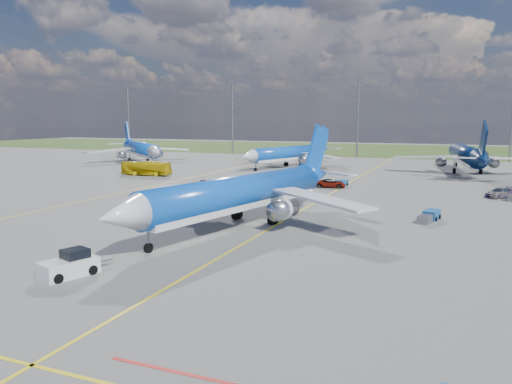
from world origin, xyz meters
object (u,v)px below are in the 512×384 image
at_px(bg_jet_nnw, 288,167).
at_px(baggage_tug_w, 429,216).
at_px(service_car_a, 203,183).
at_px(service_car_c, 501,193).
at_px(apron_bus, 146,168).
at_px(bg_jet_n, 465,172).
at_px(bg_jet_nw, 141,162).
at_px(pushback_tug, 70,265).
at_px(baggage_tug_c, 339,184).
at_px(main_airliner, 240,226).
at_px(service_car_b, 331,183).

bearing_deg(bg_jet_nnw, baggage_tug_w, -39.65).
bearing_deg(service_car_a, bg_jet_nnw, 65.22).
bearing_deg(baggage_tug_w, bg_jet_nnw, 135.07).
distance_m(service_car_a, service_car_c, 45.74).
relative_size(bg_jet_nnw, apron_bus, 3.49).
bearing_deg(bg_jet_n, bg_jet_nw, -3.57).
distance_m(bg_jet_nnw, pushback_tug, 84.11).
xyz_separation_m(bg_jet_nnw, bg_jet_n, (38.50, 3.53, 0.00)).
height_order(pushback_tug, apron_bus, apron_bus).
distance_m(bg_jet_nw, apron_bus, 31.01).
bearing_deg(pushback_tug, baggage_tug_w, 71.78).
height_order(bg_jet_n, apron_bus, bg_jet_n).
bearing_deg(bg_jet_nw, service_car_c, -67.44).
height_order(service_car_a, baggage_tug_c, service_car_a).
xyz_separation_m(bg_jet_n, apron_bus, (-59.24, -30.53, 1.42)).
bearing_deg(bg_jet_nw, bg_jet_nnw, -44.54).
height_order(main_airliner, baggage_tug_c, main_airliner).
distance_m(service_car_b, baggage_tug_c, 2.24).
height_order(main_airliner, service_car_a, main_airliner).
relative_size(bg_jet_nnw, bg_jet_n, 0.86).
bearing_deg(baggage_tug_c, main_airliner, -81.28).
height_order(bg_jet_nw, baggage_tug_w, bg_jet_nw).
distance_m(service_car_b, service_car_c, 25.25).
distance_m(apron_bus, service_car_a, 21.08).
distance_m(bg_jet_nnw, service_car_a, 37.46).
relative_size(service_car_a, baggage_tug_c, 0.69).
bearing_deg(service_car_a, baggage_tug_w, -43.75).
height_order(service_car_a, service_car_b, service_car_b).
bearing_deg(baggage_tug_c, pushback_tug, -84.34).
height_order(apron_bus, service_car_c, apron_bus).
xyz_separation_m(service_car_a, service_car_c, (45.37, 5.80, 0.17)).
xyz_separation_m(bg_jet_nw, service_car_c, (82.38, -29.28, 0.73)).
relative_size(pushback_tug, service_car_c, 1.12).
bearing_deg(apron_bus, bg_jet_n, -67.98).
xyz_separation_m(apron_bus, service_car_a, (18.34, -10.37, -0.85)).
bearing_deg(bg_jet_n, service_car_b, 50.77).
bearing_deg(bg_jet_nnw, baggage_tug_c, -39.46).
bearing_deg(baggage_tug_c, apron_bus, -168.91).
relative_size(apron_bus, service_car_c, 2.01).
height_order(bg_jet_n, service_car_b, bg_jet_n).
relative_size(bg_jet_nnw, baggage_tug_w, 7.13).
bearing_deg(service_car_c, bg_jet_nnw, -172.87).
bearing_deg(bg_jet_nw, pushback_tug, -105.78).
relative_size(service_car_b, baggage_tug_w, 1.00).
xyz_separation_m(service_car_b, service_car_c, (25.23, -1.07, 0.04)).
bearing_deg(baggage_tug_w, service_car_b, 138.82).
bearing_deg(service_car_a, bg_jet_n, 23.89).
bearing_deg(service_car_c, bg_jet_n, 140.69).
distance_m(main_airliner, baggage_tug_w, 21.19).
bearing_deg(bg_jet_nnw, service_car_b, -42.60).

